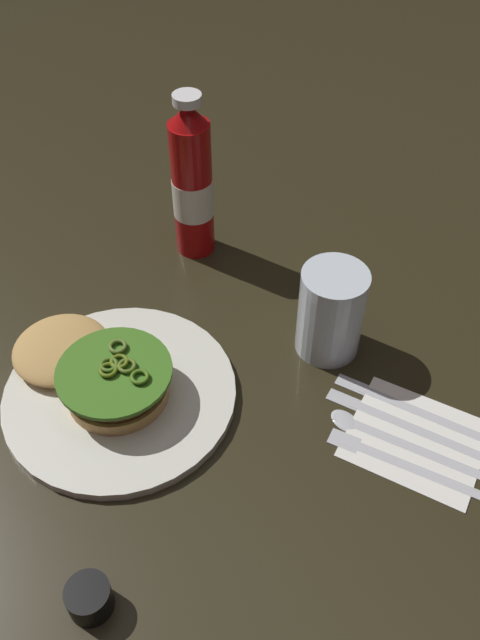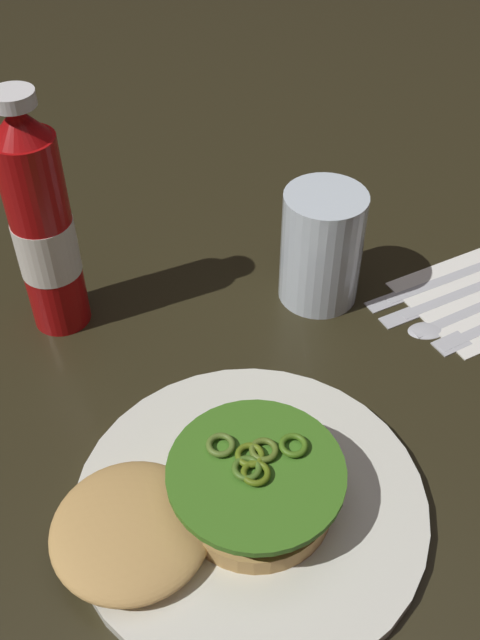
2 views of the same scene
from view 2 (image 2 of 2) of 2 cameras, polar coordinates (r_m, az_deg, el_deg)
ground_plane at (r=0.65m, az=9.66°, el=-9.68°), size 3.00×3.00×0.00m
dinner_plate at (r=0.60m, az=0.81°, el=-14.42°), size 0.29×0.29×0.01m
burger_sandwich at (r=0.57m, az=-2.37°, el=-14.28°), size 0.23×0.15×0.05m
ketchup_bottle at (r=0.70m, az=-15.46°, el=7.04°), size 0.06×0.06×0.25m
water_glass at (r=0.74m, az=6.52°, el=5.79°), size 0.08×0.08×0.13m
napkin at (r=0.81m, az=18.58°, el=1.79°), size 0.19×0.17×0.00m
butter_knife at (r=0.82m, az=15.46°, el=3.06°), size 0.20×0.08×0.00m
steak_knife at (r=0.80m, az=16.63°, el=1.96°), size 0.20×0.08×0.00m
spoon_utensil at (r=0.79m, az=17.66°, el=0.71°), size 0.19×0.08×0.00m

